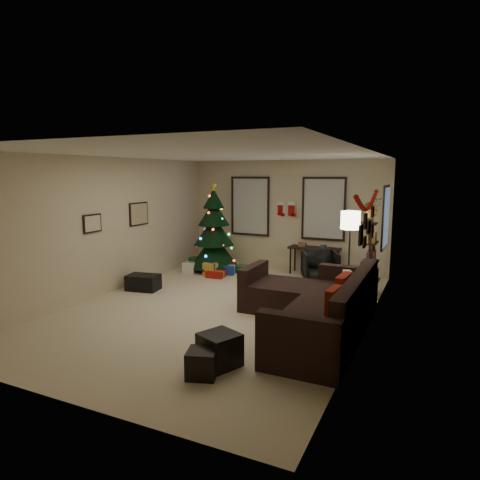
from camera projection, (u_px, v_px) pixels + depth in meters
name	position (u px, v px, depth m)	size (l,w,h in m)	color
floor	(221.00, 308.00, 7.58)	(7.00, 7.00, 0.00)	beige
ceiling	(220.00, 154.00, 7.16)	(7.00, 7.00, 0.00)	white
wall_back	(286.00, 215.00, 10.51)	(5.00, 5.00, 0.00)	beige
wall_front	(58.00, 277.00, 4.24)	(5.00, 5.00, 0.00)	beige
wall_left	(109.00, 226.00, 8.42)	(7.00, 7.00, 0.00)	beige
wall_right	(368.00, 243.00, 6.33)	(7.00, 7.00, 0.00)	beige
window_back_left	(250.00, 206.00, 10.84)	(1.05, 0.06, 1.50)	#728CB2
window_back_right	(324.00, 209.00, 10.05)	(1.05, 0.06, 1.50)	#728CB2
window_right_wall	(386.00, 217.00, 8.60)	(0.06, 0.90, 1.30)	#728CB2
christmas_tree	(214.00, 234.00, 10.33)	(1.19, 1.19, 2.21)	black
presents	(213.00, 269.00, 10.17)	(1.50, 1.00, 0.30)	#14591E
sofa	(316.00, 308.00, 6.56)	(2.17, 3.12, 0.94)	black
pillow_red_a	(333.00, 303.00, 5.72)	(0.11, 0.43, 0.43)	maroon
pillow_red_b	(343.00, 291.00, 6.32)	(0.13, 0.50, 0.50)	maroon
pillow_cream	(349.00, 285.00, 6.69)	(0.12, 0.42, 0.42)	beige
ottoman_near	(220.00, 350.00, 5.27)	(0.44, 0.44, 0.42)	black
ottoman_far	(202.00, 363.00, 4.99)	(0.34, 0.34, 0.32)	black
desk	(314.00, 251.00, 10.03)	(1.20, 0.43, 0.65)	black
desk_chair	(320.00, 266.00, 9.36)	(0.68, 0.64, 0.70)	black
bookshelf	(371.00, 256.00, 8.19)	(0.30, 0.49, 1.65)	black
potted_plant	(372.00, 205.00, 7.85)	(0.43, 0.37, 0.48)	#4C4C4C
floor_lamp	(350.00, 226.00, 7.88)	(0.36, 0.36, 1.69)	black
art_map	(139.00, 214.00, 9.21)	(0.04, 0.60, 0.50)	black
art_abstract	(92.00, 223.00, 7.98)	(0.04, 0.45, 0.35)	black
gallery	(367.00, 229.00, 6.23)	(0.03, 1.25, 0.54)	black
garland	(367.00, 201.00, 6.28)	(0.08, 1.90, 0.30)	#A5140C
stocking_left	(281.00, 209.00, 10.56)	(0.20, 0.05, 0.36)	#990F0C
stocking_right	(292.00, 209.00, 10.28)	(0.20, 0.05, 0.36)	#990F0C
storage_bin	(143.00, 282.00, 8.73)	(0.64, 0.42, 0.32)	black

